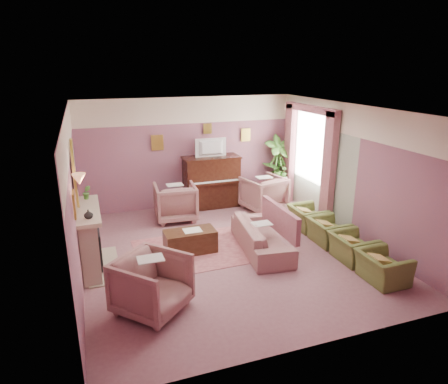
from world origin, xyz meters
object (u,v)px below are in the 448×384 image
object	(u,v)px
sofa	(261,231)
floral_armchair_front	(152,282)
floral_armchair_left	(175,200)
olive_chair_d	(308,214)
piano	(211,182)
floral_armchair_right	(264,192)
side_table	(277,188)
coffee_table	(190,241)
olive_chair_b	(353,243)
olive_chair_a	(383,263)
television	(212,146)
olive_chair_c	(328,227)

from	to	relation	value
sofa	floral_armchair_front	world-z (taller)	floral_armchair_front
floral_armchair_left	olive_chair_d	size ratio (longest dim) A/B	1.22
piano	floral_armchair_front	distance (m)	4.75
floral_armchair_right	side_table	xyz separation A→B (m)	(0.65, 0.53, -0.14)
coffee_table	olive_chair_b	world-z (taller)	olive_chair_b
coffee_table	side_table	bearing A→B (deg)	36.48
sofa	side_table	distance (m)	3.11
olive_chair_a	floral_armchair_right	bearing A→B (deg)	96.28
sofa	olive_chair_b	distance (m)	1.75
floral_armchair_left	piano	bearing A→B (deg)	29.32
television	coffee_table	bearing A→B (deg)	-117.11
floral_armchair_left	floral_armchair_right	bearing A→B (deg)	-2.53
floral_armchair_right	olive_chair_a	distance (m)	3.92
piano	olive_chair_d	xyz separation A→B (m)	(1.59, -2.15, -0.31)
olive_chair_a	side_table	size ratio (longest dim) A/B	1.14
floral_armchair_left	olive_chair_a	size ratio (longest dim) A/B	1.22
olive_chair_a	olive_chair_d	size ratio (longest dim) A/B	1.00
floral_armchair_front	television	bearing A→B (deg)	61.30
sofa	olive_chair_c	xyz separation A→B (m)	(1.44, -0.16, -0.05)
floral_armchair_front	side_table	world-z (taller)	floral_armchair_front
floral_armchair_left	olive_chair_a	world-z (taller)	floral_armchair_left
coffee_table	sofa	size ratio (longest dim) A/B	0.51
piano	floral_armchair_right	bearing A→B (deg)	-31.73
television	olive_chair_d	xyz separation A→B (m)	(1.59, -2.10, -1.26)
coffee_table	floral_armchair_left	xyz separation A→B (m)	(0.12, 1.81, 0.26)
floral_armchair_left	floral_armchair_right	size ratio (longest dim) A/B	1.00
coffee_table	side_table	xyz separation A→B (m)	(3.03, 2.24, 0.12)
television	olive_chair_a	bearing A→B (deg)	-70.81
olive_chair_a	side_table	xyz separation A→B (m)	(0.23, 4.42, 0.01)
piano	olive_chair_c	xyz separation A→B (m)	(1.59, -2.97, -0.31)
piano	olive_chair_d	distance (m)	2.69
television	olive_chair_c	xyz separation A→B (m)	(1.59, -2.92, -1.26)
floral_armchair_front	olive_chair_d	size ratio (longest dim) A/B	1.22
sofa	olive_chair_d	size ratio (longest dim) A/B	2.47
sofa	floral_armchair_front	bearing A→B (deg)	-150.42
coffee_table	piano	bearing A→B (deg)	63.37
olive_chair_c	olive_chair_d	world-z (taller)	same
television	side_table	size ratio (longest dim) A/B	1.14
olive_chair_a	olive_chair_b	bearing A→B (deg)	90.00
olive_chair_a	floral_armchair_front	bearing A→B (deg)	173.48
olive_chair_d	television	bearing A→B (deg)	127.06
floral_armchair_left	olive_chair_c	distance (m)	3.57
side_table	olive_chair_d	bearing A→B (deg)	-96.57
piano	sofa	world-z (taller)	piano
floral_armchair_left	floral_armchair_right	xyz separation A→B (m)	(2.26, -0.10, 0.00)
floral_armchair_front	olive_chair_b	bearing A→B (deg)	5.66
piano	sofa	xyz separation A→B (m)	(0.15, -2.81, -0.25)
sofa	olive_chair_c	bearing A→B (deg)	-6.46
olive_chair_a	side_table	world-z (taller)	side_table
floral_armchair_right	piano	bearing A→B (deg)	148.27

